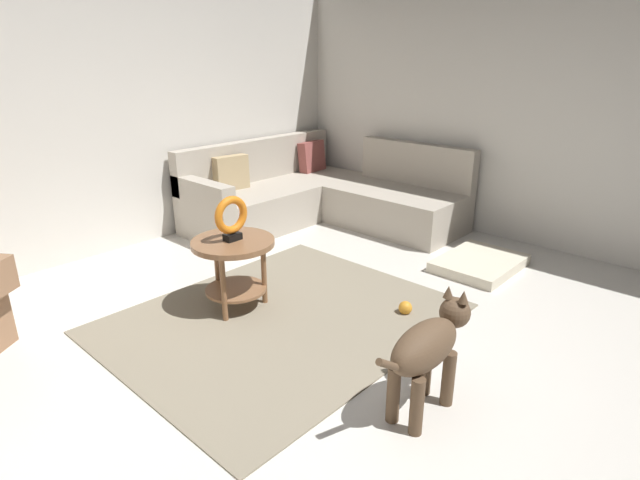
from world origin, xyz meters
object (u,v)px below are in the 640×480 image
sectional_couch (320,197)px  dog (429,347)px  dog_bed_mat (480,263)px  side_table (234,256)px  torus_sculpture (231,217)px  dog_toy_ball (405,308)px

sectional_couch → dog: (-1.98, -2.60, 0.09)m
dog_bed_mat → dog: size_ratio=0.94×
side_table → dog: 1.66m
dog_bed_mat → dog: 2.11m
dog → dog_bed_mat: bearing=108.1°
torus_sculpture → dog: 1.69m
dog_bed_mat → dog_toy_ball: (-1.16, 0.01, 0.00)m
sectional_couch → torus_sculpture: sectional_couch is taller
sectional_couch → dog: bearing=-127.3°
dog_bed_mat → dog_toy_ball: dog_toy_ball is taller
dog → torus_sculpture: bearing=178.2°
side_table → dog: (-0.04, -1.66, -0.04)m
sectional_couch → torus_sculpture: 2.20m
sectional_couch → side_table: bearing=-154.1°
sectional_couch → side_table: size_ratio=3.75×
dog → dog_toy_ball: 1.10m
dog_bed_mat → side_table: bearing=152.7°
sectional_couch → dog_bed_mat: sectional_couch is taller
torus_sculpture → dog_bed_mat: (1.94, -1.00, -0.67)m
side_table → dog: bearing=-91.5°
sectional_couch → torus_sculpture: bearing=-154.1°
side_table → dog_toy_ball: size_ratio=6.01×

